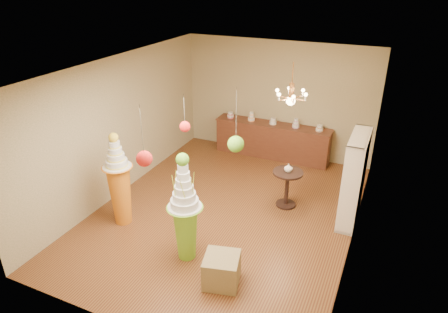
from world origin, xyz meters
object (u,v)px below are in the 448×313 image
at_px(sideboard, 272,140).
at_px(round_table, 287,184).
at_px(pedestal_orange, 120,188).
at_px(pedestal_green, 185,219).

bearing_deg(sideboard, round_table, -64.62).
xyz_separation_m(pedestal_orange, round_table, (2.77, 1.91, -0.25)).
bearing_deg(pedestal_orange, round_table, 34.52).
bearing_deg(round_table, pedestal_orange, -145.48).
relative_size(sideboard, round_table, 3.78).
relative_size(pedestal_orange, round_table, 2.36).
height_order(pedestal_orange, sideboard, pedestal_orange).
xyz_separation_m(pedestal_green, pedestal_orange, (-1.67, 0.41, -0.01)).
relative_size(pedestal_green, sideboard, 0.65).
bearing_deg(pedestal_orange, pedestal_green, -13.89).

